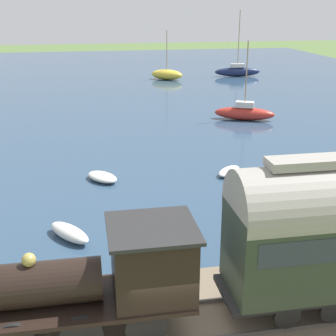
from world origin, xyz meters
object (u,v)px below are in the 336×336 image
sailboat_red (244,113)px  rowboat_far_out (69,233)px  sailboat_navy (237,71)px  rowboat_off_pier (102,177)px  rowboat_mid_harbor (229,171)px  steam_locomotive (101,275)px  sailboat_yellow (167,74)px

sailboat_red → rowboat_far_out: sailboat_red is taller
sailboat_red → sailboat_navy: 23.44m
rowboat_off_pier → rowboat_far_out: (-6.32, 1.61, 0.05)m
rowboat_mid_harbor → steam_locomotive: bearing=103.5°
steam_locomotive → sailboat_navy: bearing=-22.2°
sailboat_navy → rowboat_mid_harbor: sailboat_navy is taller
rowboat_mid_harbor → sailboat_red: bearing=-68.4°
rowboat_mid_harbor → sailboat_navy: bearing=-64.7°
rowboat_mid_harbor → sailboat_yellow: bearing=-50.0°
sailboat_red → rowboat_mid_harbor: (-12.01, 4.98, -0.41)m
rowboat_far_out → rowboat_off_pier: bearing=39.4°
rowboat_off_pier → sailboat_yellow: bearing=37.4°
sailboat_navy → rowboat_off_pier: 38.99m
sailboat_red → rowboat_off_pier: size_ratio=2.75×
sailboat_red → sailboat_navy: bearing=6.9°
steam_locomotive → sailboat_red: (24.75, -12.51, -1.76)m
sailboat_yellow → sailboat_red: bearing=-139.6°
sailboat_red → rowboat_mid_harbor: bearing=-178.8°
rowboat_off_pier → sailboat_navy: bearing=24.6°
steam_locomotive → sailboat_navy: sailboat_navy is taller
sailboat_yellow → sailboat_navy: 9.39m
sailboat_red → sailboat_yellow: bearing=30.5°
sailboat_navy → rowboat_far_out: sailboat_navy is taller
rowboat_off_pier → rowboat_mid_harbor: rowboat_off_pier is taller
sailboat_yellow → rowboat_off_pier: bearing=-162.3°
sailboat_yellow → rowboat_mid_harbor: sailboat_yellow is taller
rowboat_off_pier → rowboat_mid_harbor: size_ratio=1.15×
sailboat_navy → rowboat_off_pier: sailboat_navy is taller
sailboat_red → sailboat_navy: (22.45, -6.75, 0.07)m
sailboat_navy → rowboat_off_pier: size_ratio=3.57×
sailboat_red → rowboat_far_out: bearing=166.8°
rowboat_far_out → rowboat_mid_harbor: bearing=-1.2°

